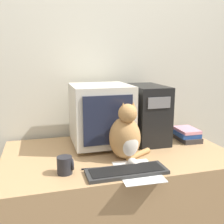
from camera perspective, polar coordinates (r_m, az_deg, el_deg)
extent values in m
cube|color=beige|center=(2.02, -2.75, 8.71)|extent=(7.00, 0.05, 2.50)
cube|color=tan|center=(1.85, 1.01, -19.96)|extent=(1.39, 0.81, 0.78)
cube|color=beige|center=(1.80, -2.40, -6.76)|extent=(0.26, 0.23, 0.02)
cube|color=beige|center=(1.74, -2.46, -0.36)|extent=(0.38, 0.38, 0.38)
cube|color=#1E2338|center=(1.56, -0.82, -1.85)|extent=(0.30, 0.01, 0.30)
cube|color=black|center=(1.86, 7.55, -0.29)|extent=(0.22, 0.38, 0.40)
cube|color=slate|center=(1.66, 10.26, 1.99)|extent=(0.15, 0.01, 0.07)
cube|color=#2D2D2D|center=(1.39, 3.23, -12.82)|extent=(0.42, 0.14, 0.02)
cube|color=black|center=(1.38, 3.23, -12.43)|extent=(0.38, 0.11, 0.00)
ellipsoid|color=#B7844C|center=(1.54, 2.80, -5.63)|extent=(0.20, 0.21, 0.25)
ellipsoid|color=beige|center=(1.48, 3.99, -7.10)|extent=(0.11, 0.07, 0.14)
sphere|color=#B7844C|center=(1.47, 3.42, -0.29)|extent=(0.12, 0.12, 0.11)
cone|color=#B7844C|center=(1.45, 2.47, 1.25)|extent=(0.04, 0.04, 0.04)
cone|color=#B7844C|center=(1.48, 4.66, 1.42)|extent=(0.04, 0.04, 0.04)
ellipsoid|color=beige|center=(1.48, 4.61, -10.75)|extent=(0.06, 0.08, 0.04)
cylinder|color=#B7844C|center=(1.59, 5.76, -9.14)|extent=(0.18, 0.12, 0.03)
cube|color=#383333|center=(1.96, 15.97, -5.40)|extent=(0.14, 0.21, 0.03)
cube|color=#234793|center=(1.95, 15.92, -4.55)|extent=(0.15, 0.18, 0.03)
cube|color=pink|center=(1.95, 15.97, -3.76)|extent=(0.14, 0.19, 0.02)
cylinder|color=black|center=(1.43, -3.77, -12.14)|extent=(0.14, 0.02, 0.01)
cube|color=white|center=(1.41, 5.58, -12.72)|extent=(0.22, 0.30, 0.00)
cylinder|color=#232328|center=(1.39, -10.27, -11.33)|extent=(0.08, 0.08, 0.09)
torus|color=#232328|center=(1.39, -8.64, -11.21)|extent=(0.01, 0.06, 0.06)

